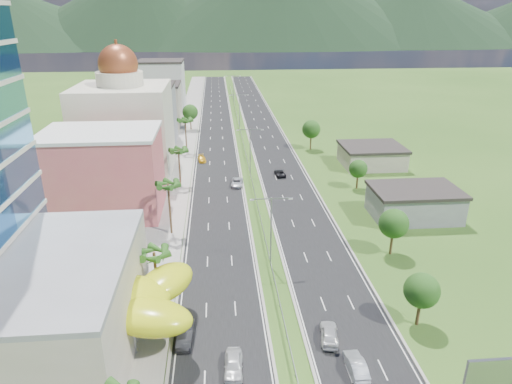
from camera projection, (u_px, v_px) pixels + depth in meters
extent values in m
plane|color=#2D5119|center=(280.00, 306.00, 58.32)|extent=(500.00, 500.00, 0.00)
cube|color=black|center=(216.00, 133.00, 141.01)|extent=(11.00, 260.00, 0.04)
cube|color=black|center=(265.00, 132.00, 142.22)|extent=(11.00, 260.00, 0.04)
cube|color=gray|center=(185.00, 134.00, 140.23)|extent=(7.00, 260.00, 0.12)
cube|color=gray|center=(244.00, 147.00, 124.73)|extent=(0.08, 216.00, 0.28)
cube|color=gray|center=(231.00, 89.00, 219.24)|extent=(0.10, 0.12, 0.70)
cylinder|color=gray|center=(271.00, 233.00, 65.54)|extent=(0.20, 0.20, 11.00)
cube|color=gray|center=(261.00, 199.00, 63.47)|extent=(2.88, 0.12, 0.12)
cube|color=gray|center=(282.00, 198.00, 63.70)|extent=(2.88, 0.12, 0.12)
cube|color=silver|center=(252.00, 200.00, 63.40)|extent=(0.60, 0.25, 0.18)
cube|color=silver|center=(291.00, 199.00, 63.84)|extent=(0.60, 0.25, 0.18)
cylinder|color=gray|center=(250.00, 153.00, 102.57)|extent=(0.20, 0.20, 11.00)
cube|color=gray|center=(243.00, 130.00, 100.49)|extent=(2.88, 0.12, 0.12)
cube|color=gray|center=(256.00, 129.00, 100.72)|extent=(2.88, 0.12, 0.12)
cube|color=silver|center=(238.00, 130.00, 100.42)|extent=(0.60, 0.25, 0.18)
cube|color=silver|center=(262.00, 130.00, 100.86)|extent=(0.60, 0.25, 0.18)
cylinder|color=gray|center=(239.00, 112.00, 144.22)|extent=(0.20, 0.20, 11.00)
cube|color=gray|center=(235.00, 95.00, 142.14)|extent=(2.88, 0.12, 0.12)
cube|color=gray|center=(244.00, 95.00, 142.37)|extent=(2.88, 0.12, 0.12)
cube|color=silver|center=(231.00, 95.00, 142.08)|extent=(0.60, 0.25, 0.18)
cube|color=silver|center=(248.00, 95.00, 142.51)|extent=(0.60, 0.25, 0.18)
cylinder|color=gray|center=(234.00, 89.00, 185.87)|extent=(0.20, 0.20, 11.00)
cube|color=gray|center=(230.00, 76.00, 183.79)|extent=(2.88, 0.12, 0.12)
cube|color=gray|center=(237.00, 76.00, 184.03)|extent=(2.88, 0.12, 0.12)
cube|color=silver|center=(227.00, 76.00, 183.73)|extent=(0.60, 0.25, 0.18)
cube|color=silver|center=(240.00, 76.00, 184.17)|extent=(0.60, 0.25, 0.18)
cylinder|color=gray|center=(81.00, 313.00, 53.79)|extent=(0.50, 0.50, 4.00)
cylinder|color=gray|center=(134.00, 338.00, 49.73)|extent=(0.50, 0.50, 4.00)
cylinder|color=gray|center=(90.00, 359.00, 46.63)|extent=(0.50, 0.50, 4.00)
cylinder|color=gray|center=(158.00, 309.00, 54.52)|extent=(0.50, 0.50, 4.00)
cube|color=#CE5460|center=(104.00, 174.00, 82.91)|extent=(20.00, 15.00, 15.00)
cube|color=beige|center=(125.00, 130.00, 103.27)|extent=(20.00, 20.00, 20.00)
cylinder|color=beige|center=(120.00, 79.00, 99.02)|extent=(10.00, 10.00, 3.00)
sphere|color=brown|center=(118.00, 64.00, 97.91)|extent=(8.40, 8.40, 8.40)
cube|color=gray|center=(146.00, 115.00, 127.23)|extent=(16.00, 15.00, 16.00)
cube|color=#A49B87|center=(155.00, 106.00, 148.15)|extent=(16.00, 15.00, 13.00)
cube|color=silver|center=(162.00, 87.00, 168.51)|extent=(16.00, 15.00, 18.00)
cube|color=#D85919|center=(493.00, 373.00, 41.33)|extent=(5.20, 0.35, 3.20)
cube|color=gray|center=(414.00, 204.00, 82.79)|extent=(15.00, 10.00, 5.00)
cube|color=#A49B87|center=(371.00, 157.00, 110.83)|extent=(14.00, 12.00, 4.40)
cylinder|color=#47301C|center=(156.00, 278.00, 57.53)|extent=(0.36, 0.36, 7.50)
cylinder|color=#47301C|center=(170.00, 209.00, 75.77)|extent=(0.36, 0.36, 9.00)
cylinder|color=#47301C|center=(180.00, 168.00, 97.24)|extent=(0.36, 0.36, 8.00)
cylinder|color=#47301C|center=(186.00, 136.00, 120.23)|extent=(0.36, 0.36, 8.80)
cylinder|color=#47301C|center=(191.00, 122.00, 144.10)|extent=(0.40, 0.40, 4.90)
sphere|color=#27531A|center=(190.00, 112.00, 142.93)|extent=(4.90, 4.90, 4.90)
cylinder|color=#47301C|center=(419.00, 310.00, 54.21)|extent=(0.40, 0.40, 4.20)
sphere|color=#27531A|center=(422.00, 291.00, 53.21)|extent=(4.20, 4.20, 4.20)
cylinder|color=#47301C|center=(392.00, 241.00, 70.12)|extent=(0.40, 0.40, 4.55)
sphere|color=#27531A|center=(394.00, 224.00, 69.04)|extent=(4.55, 4.55, 4.55)
cylinder|color=#47301C|center=(357.00, 180.00, 96.41)|extent=(0.40, 0.40, 3.85)
sphere|color=#27531A|center=(358.00, 169.00, 95.49)|extent=(3.85, 3.85, 3.85)
cylinder|color=#47301C|center=(311.00, 140.00, 123.66)|extent=(0.40, 0.40, 4.90)
sphere|color=#27531A|center=(311.00, 129.00, 122.49)|extent=(4.90, 4.90, 4.90)
imported|color=silver|center=(234.00, 365.00, 47.53)|extent=(2.16, 4.85, 1.62)
imported|color=black|center=(185.00, 335.00, 51.91)|extent=(2.02, 5.07, 1.64)
imported|color=#B3B6BB|center=(237.00, 182.00, 98.29)|extent=(3.00, 5.42, 1.43)
imported|color=gold|center=(202.00, 159.00, 114.28)|extent=(2.44, 4.67, 1.29)
imported|color=silver|center=(329.00, 334.00, 52.08)|extent=(2.72, 5.07, 1.64)
imported|color=#B6BABF|center=(356.00, 365.00, 47.51)|extent=(1.73, 4.75, 1.55)
imported|color=black|center=(280.00, 173.00, 104.32)|extent=(2.38, 4.70, 1.27)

